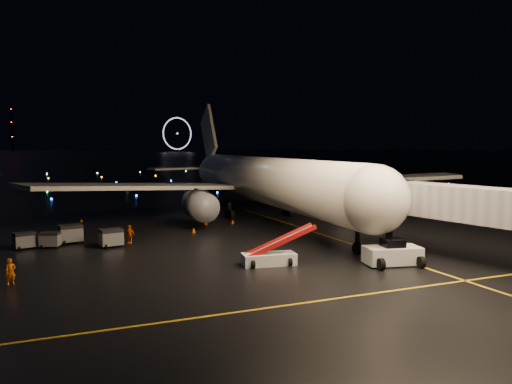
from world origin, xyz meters
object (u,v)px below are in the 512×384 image
(crew_c, at_px, (130,234))
(baggage_cart_3, at_px, (50,240))
(airliner, at_px, (255,154))
(baggage_cart_2, at_px, (71,234))
(baggage_cart_0, at_px, (111,238))
(baggage_cart_1, at_px, (24,241))
(belt_loader, at_px, (269,246))
(crew_a, at_px, (11,272))
(pushback_tug, at_px, (392,252))

(crew_c, bearing_deg, baggage_cart_3, -145.69)
(airliner, height_order, baggage_cart_2, airliner)
(crew_c, height_order, baggage_cart_0, crew_c)
(baggage_cart_1, bearing_deg, crew_c, -24.34)
(belt_loader, distance_m, crew_a, 19.68)
(pushback_tug, bearing_deg, baggage_cart_2, 152.54)
(pushback_tug, relative_size, baggage_cart_1, 2.43)
(airliner, distance_m, baggage_cart_1, 32.84)
(pushback_tug, distance_m, baggage_cart_0, 26.84)
(pushback_tug, distance_m, baggage_cart_2, 31.90)
(crew_a, bearing_deg, baggage_cart_1, 63.33)
(belt_loader, distance_m, crew_c, 16.86)
(crew_a, xyz_separation_m, baggage_cart_0, (8.29, 11.17, -0.08))
(airliner, height_order, crew_c, airliner)
(pushback_tug, xyz_separation_m, crew_c, (-19.00, 17.91, -0.15))
(airliner, distance_m, belt_loader, 30.12)
(pushback_tug, bearing_deg, baggage_cart_3, 156.87)
(baggage_cart_1, bearing_deg, baggage_cart_0, -33.97)
(pushback_tug, bearing_deg, airliner, 101.08)
(airliner, relative_size, crew_c, 32.94)
(airliner, bearing_deg, baggage_cart_0, -143.83)
(baggage_cart_0, bearing_deg, pushback_tug, -48.52)
(pushback_tug, bearing_deg, crew_a, -178.71)
(crew_c, relative_size, baggage_cart_0, 0.89)
(baggage_cart_2, bearing_deg, crew_c, -33.06)
(pushback_tug, height_order, baggage_cart_1, pushback_tug)
(baggage_cart_0, relative_size, baggage_cart_1, 1.11)
(crew_c, height_order, baggage_cart_3, crew_c)
(baggage_cart_1, height_order, baggage_cart_2, baggage_cart_2)
(baggage_cart_2, relative_size, baggage_cart_3, 1.24)
(crew_a, height_order, baggage_cart_2, crew_a)
(airliner, xyz_separation_m, crew_c, (-19.56, -13.40, -7.82))
(belt_loader, relative_size, baggage_cart_3, 3.65)
(baggage_cart_1, bearing_deg, baggage_cart_2, -1.46)
(belt_loader, distance_m, baggage_cart_3, 22.52)
(baggage_cart_0, height_order, baggage_cart_1, baggage_cart_0)
(baggage_cart_2, bearing_deg, baggage_cart_1, -173.69)
(baggage_cart_2, bearing_deg, crew_a, -117.32)
(airliner, relative_size, baggage_cart_1, 32.78)
(airliner, distance_m, pushback_tug, 32.25)
(belt_loader, bearing_deg, baggage_cart_2, 140.57)
(baggage_cart_2, height_order, baggage_cart_3, baggage_cart_2)
(baggage_cart_3, bearing_deg, crew_a, -82.84)
(crew_a, bearing_deg, crew_c, 25.23)
(pushback_tug, xyz_separation_m, baggage_cart_2, (-24.59, 20.32, -0.14))
(baggage_cart_0, distance_m, baggage_cart_3, 5.94)
(crew_a, distance_m, baggage_cart_3, 13.44)
(airliner, bearing_deg, baggage_cart_2, -154.29)
(belt_loader, relative_size, crew_a, 3.37)
(belt_loader, xyz_separation_m, baggage_cart_2, (-14.94, 16.42, -0.64))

